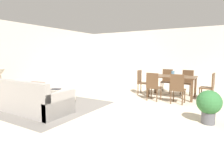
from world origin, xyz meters
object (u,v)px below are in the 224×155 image
at_px(ottoman_table, 60,95).
at_px(table_lamp, 1,73).
at_px(side_table, 2,90).
at_px(dining_chair_head_east, 210,85).
at_px(dining_table, 172,79).
at_px(couch, 29,100).
at_px(dining_chair_head_west, 142,81).
at_px(dining_chair_far_left, 167,79).
at_px(book_on_ottoman, 56,89).
at_px(vase_centerpiece, 173,73).
at_px(dining_chair_near_right, 178,87).
at_px(dining_chair_far_right, 187,81).
at_px(potted_plant, 209,104).
at_px(dining_chair_near_left, 153,85).

bearing_deg(ottoman_table, table_lamp, -142.80).
relative_size(side_table, dining_chair_head_east, 0.59).
relative_size(side_table, dining_table, 0.35).
bearing_deg(couch, dining_table, 51.99).
height_order(table_lamp, dining_chair_head_west, table_lamp).
relative_size(dining_chair_far_left, dining_chair_head_west, 1.00).
distance_m(ottoman_table, dining_chair_head_west, 3.07).
distance_m(table_lamp, book_on_ottoman, 1.72).
bearing_deg(ottoman_table, vase_centerpiece, 40.66).
height_order(dining_chair_near_right, book_on_ottoman, dining_chair_near_right).
distance_m(couch, side_table, 1.45).
relative_size(table_lamp, dining_chair_head_west, 0.57).
xyz_separation_m(ottoman_table, dining_table, (2.91, 2.51, 0.43)).
bearing_deg(side_table, dining_chair_far_right, 43.30).
relative_size(dining_chair_far_right, potted_plant, 1.24).
distance_m(dining_chair_far_left, dining_chair_head_east, 1.78).
bearing_deg(dining_chair_far_right, couch, -125.68).
bearing_deg(book_on_ottoman, dining_chair_far_right, 45.62).
bearing_deg(dining_chair_head_east, dining_chair_far_left, 152.56).
bearing_deg(table_lamp, dining_table, 39.66).
distance_m(side_table, dining_chair_far_left, 5.88).
height_order(couch, dining_chair_far_right, dining_chair_far_right).
distance_m(side_table, potted_plant, 5.77).
xyz_separation_m(dining_chair_near_left, potted_plant, (1.72, -1.39, -0.08)).
relative_size(table_lamp, dining_chair_head_east, 0.57).
relative_size(table_lamp, dining_chair_far_right, 0.57).
xyz_separation_m(dining_chair_head_east, vase_centerpiece, (-1.16, -0.03, 0.33)).
bearing_deg(ottoman_table, dining_chair_far_left, 53.29).
bearing_deg(potted_plant, dining_table, 120.71).
relative_size(side_table, vase_centerpiece, 2.99).
bearing_deg(dining_chair_near_right, dining_chair_head_west, 151.04).
height_order(dining_chair_near_left, vase_centerpiece, vase_centerpiece).
distance_m(dining_chair_far_right, vase_centerpiece, 0.95).
bearing_deg(book_on_ottoman, side_table, -143.49).
xyz_separation_m(book_on_ottoman, potted_plant, (4.30, 0.36, 0.02)).
bearing_deg(couch, dining_chair_near_left, 48.95).
xyz_separation_m(dining_table, book_on_ottoman, (-2.98, -2.58, -0.24)).
xyz_separation_m(couch, dining_chair_near_left, (2.45, 2.81, 0.23)).
bearing_deg(ottoman_table, dining_chair_near_right, 26.85).
relative_size(dining_chair_far_left, vase_centerpiece, 5.07).
relative_size(dining_chair_near_left, dining_chair_head_east, 1.00).
xyz_separation_m(dining_chair_far_left, book_on_ottoman, (-2.57, -3.44, -0.10)).
relative_size(dining_chair_near_right, book_on_ottoman, 3.54).
height_order(couch, potted_plant, couch).
xyz_separation_m(ottoman_table, potted_plant, (4.23, 0.28, 0.20)).
bearing_deg(dining_chair_head_west, book_on_ottoman, -125.81).
xyz_separation_m(dining_chair_head_east, book_on_ottoman, (-4.15, -2.62, -0.10)).
xyz_separation_m(side_table, dining_table, (4.29, 3.56, 0.23)).
bearing_deg(potted_plant, couch, -161.23).
distance_m(table_lamp, dining_chair_far_right, 6.41).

